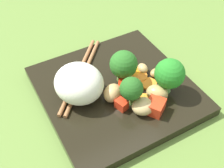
% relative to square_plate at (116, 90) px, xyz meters
% --- Properties ---
extents(ground_plane, '(1.10, 1.10, 0.02)m').
position_rel_square_plate_xyz_m(ground_plane, '(0.00, 0.00, -0.02)').
color(ground_plane, olive).
extents(square_plate, '(0.27, 0.27, 0.02)m').
position_rel_square_plate_xyz_m(square_plate, '(0.00, 0.00, 0.00)').
color(square_plate, black).
rests_on(square_plate, ground_plane).
extents(rice_mound, '(0.11, 0.12, 0.07)m').
position_rel_square_plate_xyz_m(rice_mound, '(-0.07, 0.01, 0.04)').
color(rice_mound, white).
rests_on(rice_mound, square_plate).
extents(broccoli_floret_0, '(0.05, 0.05, 0.07)m').
position_rel_square_plate_xyz_m(broccoli_floret_0, '(0.07, -0.05, 0.05)').
color(broccoli_floret_0, '#73BA5A').
rests_on(broccoli_floret_0, square_plate).
extents(broccoli_floret_1, '(0.05, 0.05, 0.07)m').
position_rel_square_plate_xyz_m(broccoli_floret_1, '(0.02, 0.01, 0.05)').
color(broccoli_floret_1, '#7DB54F').
rests_on(broccoli_floret_1, square_plate).
extents(broccoli_floret_2, '(0.04, 0.04, 0.06)m').
position_rel_square_plate_xyz_m(broccoli_floret_2, '(0.00, -0.05, 0.05)').
color(broccoli_floret_2, '#659F3B').
rests_on(broccoli_floret_2, square_plate).
extents(carrot_slice_0, '(0.04, 0.04, 0.00)m').
position_rel_square_plate_xyz_m(carrot_slice_0, '(0.06, -0.02, 0.01)').
color(carrot_slice_0, orange).
rests_on(carrot_slice_0, square_plate).
extents(carrot_slice_1, '(0.04, 0.04, 0.01)m').
position_rel_square_plate_xyz_m(carrot_slice_1, '(0.09, -0.03, 0.01)').
color(carrot_slice_1, orange).
rests_on(carrot_slice_1, square_plate).
extents(carrot_slice_2, '(0.03, 0.03, 0.01)m').
position_rel_square_plate_xyz_m(carrot_slice_2, '(0.03, -0.02, 0.01)').
color(carrot_slice_2, orange).
rests_on(carrot_slice_2, square_plate).
extents(carrot_slice_3, '(0.04, 0.04, 0.01)m').
position_rel_square_plate_xyz_m(carrot_slice_3, '(0.05, -0.00, 0.01)').
color(carrot_slice_3, orange).
rests_on(carrot_slice_3, square_plate).
extents(carrot_slice_4, '(0.04, 0.04, 0.01)m').
position_rel_square_plate_xyz_m(carrot_slice_4, '(0.05, 0.02, 0.01)').
color(carrot_slice_4, orange).
rests_on(carrot_slice_4, square_plate).
extents(carrot_slice_5, '(0.04, 0.04, 0.01)m').
position_rel_square_plate_xyz_m(carrot_slice_5, '(0.03, -0.06, 0.01)').
color(carrot_slice_5, orange).
rests_on(carrot_slice_5, square_plate).
extents(pepper_chunk_0, '(0.03, 0.04, 0.02)m').
position_rel_square_plate_xyz_m(pepper_chunk_0, '(0.01, -0.02, 0.02)').
color(pepper_chunk_0, red).
rests_on(pepper_chunk_0, square_plate).
extents(pepper_chunk_1, '(0.02, 0.02, 0.02)m').
position_rel_square_plate_xyz_m(pepper_chunk_1, '(-0.02, -0.05, 0.02)').
color(pepper_chunk_1, red).
rests_on(pepper_chunk_1, square_plate).
extents(pepper_chunk_2, '(0.04, 0.04, 0.02)m').
position_rel_square_plate_xyz_m(pepper_chunk_2, '(0.03, -0.08, 0.02)').
color(pepper_chunk_2, red).
rests_on(pepper_chunk_2, square_plate).
extents(chicken_piece_0, '(0.02, 0.03, 0.02)m').
position_rel_square_plate_xyz_m(chicken_piece_0, '(0.07, 0.01, 0.02)').
color(chicken_piece_0, tan).
rests_on(chicken_piece_0, square_plate).
extents(chicken_piece_1, '(0.03, 0.02, 0.02)m').
position_rel_square_plate_xyz_m(chicken_piece_1, '(0.08, -0.01, 0.02)').
color(chicken_piece_1, tan).
rests_on(chicken_piece_1, square_plate).
extents(chicken_piece_2, '(0.05, 0.05, 0.03)m').
position_rel_square_plate_xyz_m(chicken_piece_2, '(0.05, -0.06, 0.02)').
color(chicken_piece_2, tan).
rests_on(chicken_piece_2, square_plate).
extents(chicken_piece_3, '(0.05, 0.04, 0.03)m').
position_rel_square_plate_xyz_m(chicken_piece_3, '(0.01, -0.07, 0.02)').
color(chicken_piece_3, tan).
rests_on(chicken_piece_3, square_plate).
extents(chicken_piece_4, '(0.05, 0.05, 0.03)m').
position_rel_square_plate_xyz_m(chicken_piece_4, '(-0.02, -0.02, 0.02)').
color(chicken_piece_4, tan).
rests_on(chicken_piece_4, square_plate).
extents(chopstick_pair, '(0.15, 0.17, 0.01)m').
position_rel_square_plate_xyz_m(chopstick_pair, '(-0.04, 0.06, 0.01)').
color(chopstick_pair, '#9F683F').
rests_on(chopstick_pair, square_plate).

